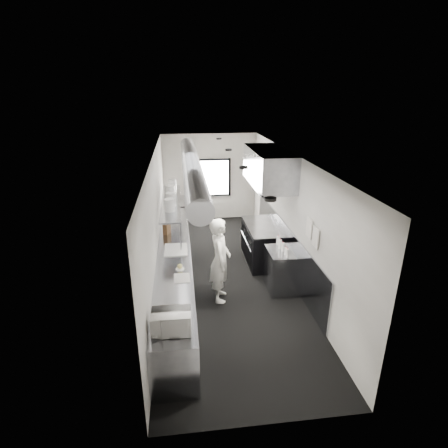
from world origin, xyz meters
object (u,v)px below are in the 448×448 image
object	(u,v)px
pass_shelf	(171,202)
plate_stack_d	(172,186)
plate_stack_a	(170,205)
plate_stack_b	(171,199)
deli_tub_a	(163,318)
squeeze_bottle_b	(286,251)
microwave	(171,322)
squeeze_bottle_c	(283,247)
squeeze_bottle_e	(278,240)
small_plate	(180,269)
squeeze_bottle_a	(287,253)
squeeze_bottle_d	(280,244)
far_work_table	(175,215)
prep_counter	(175,272)
deli_tub_b	(166,311)
knife_block	(167,228)
plate_stack_c	(171,192)
exhaust_hood	(268,167)
line_cook	(220,260)
cutting_board	(176,250)
range	(263,243)
bottle_station	(282,270)

from	to	relation	value
pass_shelf	plate_stack_d	bearing A→B (deg)	88.49
plate_stack_a	plate_stack_b	world-z (taller)	plate_stack_b
deli_tub_a	plate_stack_d	distance (m)	4.69
plate_stack_d	squeeze_bottle_b	bearing A→B (deg)	-49.14
microwave	squeeze_bottle_c	distance (m)	3.30
deli_tub_a	squeeze_bottle_e	bearing A→B (deg)	45.83
small_plate	squeeze_bottle_a	size ratio (longest dim) A/B	0.90
plate_stack_d	squeeze_bottle_d	xyz separation A→B (m)	(2.27, -2.36, -0.74)
far_work_table	squeeze_bottle_a	size ratio (longest dim) A/B	6.52
prep_counter	pass_shelf	world-z (taller)	pass_shelf
squeeze_bottle_c	deli_tub_b	bearing A→B (deg)	-140.58
knife_block	plate_stack_d	distance (m)	1.40
deli_tub_a	squeeze_bottle_c	xyz separation A→B (m)	(2.41, 2.13, 0.04)
microwave	plate_stack_d	world-z (taller)	plate_stack_d
plate_stack_b	squeeze_bottle_e	bearing A→B (deg)	-23.05
prep_counter	small_plate	size ratio (longest dim) A/B	36.09
deli_tub_a	plate_stack_c	bearing A→B (deg)	88.76
exhaust_hood	knife_block	world-z (taller)	exhaust_hood
pass_shelf	plate_stack_d	distance (m)	0.81
deli_tub_a	squeeze_bottle_e	size ratio (longest dim) A/B	0.72
squeeze_bottle_c	squeeze_bottle_e	xyz separation A→B (m)	(-0.01, 0.35, 0.01)
squeeze_bottle_e	line_cook	bearing A→B (deg)	-157.10
deli_tub_b	plate_stack_c	xyz separation A→B (m)	(0.06, 3.95, 0.78)
exhaust_hood	squeeze_bottle_c	distance (m)	1.98
far_work_table	deli_tub_a	world-z (taller)	deli_tub_a
prep_counter	far_work_table	distance (m)	3.70
knife_block	squeeze_bottle_e	world-z (taller)	knife_block
cutting_board	knife_block	bearing A→B (deg)	102.27
range	squeeze_bottle_d	size ratio (longest dim) A/B	8.01
microwave	squeeze_bottle_a	xyz separation A→B (m)	(2.30, 2.09, -0.06)
bottle_station	squeeze_bottle_a	bearing A→B (deg)	-92.60
line_cook	squeeze_bottle_a	world-z (taller)	line_cook
plate_stack_a	squeeze_bottle_a	bearing A→B (deg)	-28.11
squeeze_bottle_a	squeeze_bottle_e	xyz separation A→B (m)	(-0.02, 0.64, 0.01)
range	plate_stack_a	xyz separation A→B (m)	(-2.25, -0.45, 1.24)
range	plate_stack_d	distance (m)	2.77
far_work_table	squeeze_bottle_d	xyz separation A→B (m)	(2.25, -3.77, 0.55)
cutting_board	squeeze_bottle_c	xyz separation A→B (m)	(2.23, -0.33, 0.08)
plate_stack_d	bottle_station	bearing A→B (deg)	-46.98
bottle_station	small_plate	world-z (taller)	small_plate
knife_block	microwave	bearing A→B (deg)	-66.34
far_work_table	plate_stack_a	size ratio (longest dim) A/B	4.33
prep_counter	microwave	world-z (taller)	microwave
plate_stack_d	squeeze_bottle_d	world-z (taller)	plate_stack_d
range	bottle_station	world-z (taller)	range
plate_stack_b	plate_stack_d	world-z (taller)	plate_stack_d
small_plate	knife_block	xyz separation A→B (m)	(-0.29, 1.84, 0.12)
squeeze_bottle_d	squeeze_bottle_e	bearing A→B (deg)	86.26
range	deli_tub_a	xyz separation A→B (m)	(-2.33, -3.54, 0.48)
plate_stack_a	plate_stack_c	xyz separation A→B (m)	(0.01, 1.04, 0.02)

